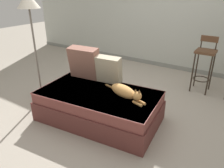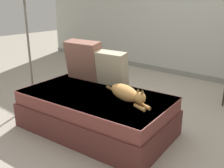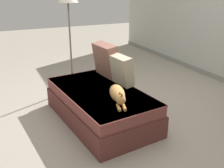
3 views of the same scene
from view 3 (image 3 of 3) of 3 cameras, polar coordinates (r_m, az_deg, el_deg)
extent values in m
plane|color=#A89E8E|center=(3.71, 3.24, -6.38)|extent=(16.00, 16.00, 0.00)
cube|color=brown|center=(3.49, -2.54, -5.67)|extent=(1.71, 1.07, 0.27)
cube|color=brown|center=(3.40, -2.60, -2.49)|extent=(1.67, 1.03, 0.15)
cube|color=brown|center=(3.38, -2.62, -1.46)|extent=(1.68, 1.04, 0.02)
cube|color=#936051|center=(3.83, -1.27, 5.28)|extent=(0.49, 0.28, 0.49)
cube|color=beige|center=(3.51, 2.06, 3.06)|extent=(0.40, 0.23, 0.40)
ellipsoid|color=tan|center=(3.09, 1.12, -1.95)|extent=(0.45, 0.28, 0.15)
sphere|color=tan|center=(2.87, 1.93, -3.42)|extent=(0.11, 0.11, 0.11)
cone|color=brown|center=(2.86, 1.72, -1.90)|extent=(0.03, 0.03, 0.04)
cone|color=brown|center=(2.82, 2.18, -2.26)|extent=(0.03, 0.03, 0.04)
cylinder|color=tan|center=(2.86, 1.45, -5.13)|extent=(0.14, 0.07, 0.04)
cylinder|color=tan|center=(2.87, 2.63, -5.05)|extent=(0.14, 0.07, 0.04)
cylinder|color=brown|center=(3.39, 0.78, -0.82)|extent=(0.18, 0.08, 0.03)
cylinder|color=slate|center=(4.54, -8.49, -1.09)|extent=(0.28, 0.28, 0.02)
cylinder|color=slate|center=(4.33, -8.99, 7.61)|extent=(0.03, 0.03, 1.44)
camera|label=1|loc=(1.59, -62.03, 10.84)|focal=35.00mm
camera|label=2|loc=(1.28, -55.22, -2.44)|focal=42.00mm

